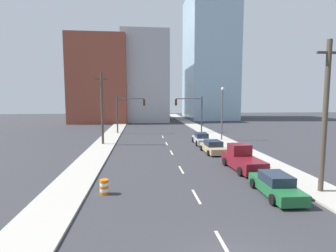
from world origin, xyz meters
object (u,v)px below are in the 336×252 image
Objects in this scene: traffic_signal_right at (194,109)px; sedan_tan at (213,147)px; traffic_barrel at (104,187)px; street_lamp at (222,110)px; utility_pole_left_mid at (102,108)px; sedan_silver at (201,139)px; utility_pole_right_near at (325,116)px; traffic_signal_left at (125,109)px; pickup_truck_maroon at (242,160)px; sedan_green at (276,185)px.

traffic_signal_right is 17.80m from sedan_tan.
traffic_barrel is 25.00m from street_lamp.
traffic_barrel is (-11.74, -29.17, -3.74)m from traffic_signal_right.
utility_pole_left_mid is 1.98× the size of sedan_tan.
traffic_barrel is at bearing -118.95° from sedan_silver.
utility_pole_right_near reaches higher than sedan_silver.
utility_pole_right_near reaches higher than traffic_signal_right.
traffic_signal_left reaches higher than sedan_tan.
sedan_tan reaches higher than traffic_barrel.
traffic_signal_right is 30.48m from utility_pole_right_near.
street_lamp is at bearing -31.75° from traffic_signal_left.
traffic_signal_left is at bearing 90.63° from traffic_barrel.
utility_pole_right_near is at bearing -90.33° from street_lamp.
traffic_signal_left is 33.57m from utility_pole_right_near.
street_lamp is (2.31, -8.89, 0.28)m from traffic_signal_right.
traffic_barrel is at bearing -89.37° from traffic_signal_left.
pickup_truck_maroon is 1.13× the size of sedan_silver.
utility_pole_left_mid is 15.19m from sedan_tan.
traffic_signal_right is (12.06, 0.00, 0.00)m from traffic_signal_left.
utility_pole_right_near reaches higher than street_lamp.
utility_pole_right_near is at bearing -76.85° from sedan_tan.
traffic_signal_left is at bearing 77.81° from utility_pole_left_mid.
street_lamp reaches higher than sedan_green.
pickup_truck_maroon is (-3.03, -15.52, -3.64)m from street_lamp.
utility_pole_right_near is (14.24, -30.39, 0.76)m from traffic_signal_left.
sedan_green reaches higher than traffic_barrel.
utility_pole_right_near is 19.56m from sedan_silver.
sedan_green reaches higher than sedan_tan.
utility_pole_right_near reaches higher than sedan_tan.
utility_pole_right_near reaches higher than traffic_barrel.
street_lamp is at bearing 64.92° from sedan_tan.
pickup_truck_maroon is at bearing -87.04° from sedan_tan.
traffic_barrel is at bearing -81.67° from utility_pole_left_mid.
traffic_barrel is at bearing -111.92° from traffic_signal_right.
traffic_signal_right is 1.35× the size of sedan_silver.
traffic_signal_right is 12.22m from sedan_silver.
pickup_truck_maroon is (-2.90, 5.98, -4.12)m from utility_pole_right_near.
traffic_signal_left is 27.12m from pickup_truck_maroon.
utility_pole_right_near is 21.50m from street_lamp.
traffic_signal_left is 16.21m from sedan_silver.
sedan_tan is (10.73, -17.39, -3.58)m from traffic_signal_left.
sedan_green is at bearing -55.49° from utility_pole_left_mid.
street_lamp is 1.59× the size of sedan_green.
traffic_signal_right is at bearing 37.12° from utility_pole_left_mid.
utility_pole_left_mid reaches higher than sedan_tan.
utility_pole_right_near reaches higher than utility_pole_left_mid.
street_lamp is 5.94m from sedan_silver.
utility_pole_left_mid is 18.96m from traffic_barrel.
sedan_green is 0.90× the size of pickup_truck_maroon.
sedan_tan is at bearing -26.32° from utility_pole_left_mid.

